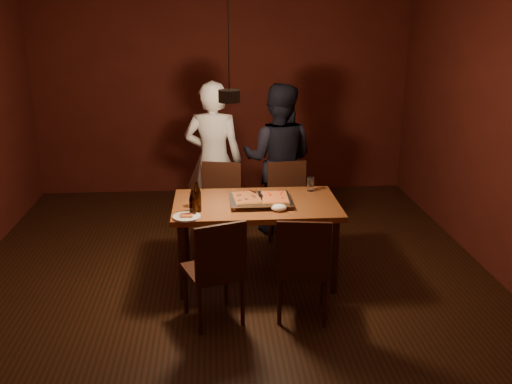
{
  "coord_description": "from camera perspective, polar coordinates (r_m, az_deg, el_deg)",
  "views": [
    {
      "loc": [
        -0.14,
        -4.7,
        2.43
      ],
      "look_at": [
        0.24,
        0.21,
        0.85
      ],
      "focal_mm": 40.0,
      "sensor_mm": 36.0,
      "label": 1
    }
  ],
  "objects": [
    {
      "name": "pendant_lamp",
      "position": [
        4.75,
        -2.69,
        9.69
      ],
      "size": [
        0.18,
        0.18,
        1.1
      ],
      "color": "black",
      "rests_on": "ceiling"
    },
    {
      "name": "plate_slice",
      "position": [
        4.85,
        -6.96,
        -2.47
      ],
      "size": [
        0.24,
        0.24,
        0.03
      ],
      "color": "white",
      "rests_on": "dining_table"
    },
    {
      "name": "diner_white",
      "position": [
        6.23,
        -4.27,
        3.18
      ],
      "size": [
        0.69,
        0.51,
        1.72
      ],
      "primitive_type": "imported",
      "rotation": [
        0.0,
        0.0,
        2.97
      ],
      "color": "silver",
      "rests_on": "floor"
    },
    {
      "name": "beer_bottle_b",
      "position": [
        4.95,
        -5.92,
        -0.48
      ],
      "size": [
        0.07,
        0.07,
        0.27
      ],
      "color": "black",
      "rests_on": "dining_table"
    },
    {
      "name": "chair_far_right",
      "position": [
        6.04,
        3.3,
        -0.49
      ],
      "size": [
        0.47,
        0.47,
        0.49
      ],
      "rotation": [
        0.0,
        0.0,
        3.26
      ],
      "color": "#38190F",
      "rests_on": "floor"
    },
    {
      "name": "beer_bottle_a",
      "position": [
        4.87,
        -6.34,
        -1.04
      ],
      "size": [
        0.06,
        0.06,
        0.23
      ],
      "color": "black",
      "rests_on": "dining_table"
    },
    {
      "name": "pizza_tray",
      "position": [
        5.16,
        0.44,
        -0.9
      ],
      "size": [
        0.56,
        0.46,
        0.05
      ],
      "primitive_type": "cube",
      "rotation": [
        0.0,
        0.0,
        0.02
      ],
      "color": "silver",
      "rests_on": "dining_table"
    },
    {
      "name": "room_shell",
      "position": [
        4.81,
        -2.63,
        5.43
      ],
      "size": [
        6.0,
        6.0,
        6.0
      ],
      "color": "#391B0F",
      "rests_on": "ground"
    },
    {
      "name": "pizza_meat",
      "position": [
        5.15,
        -0.91,
        -0.56
      ],
      "size": [
        0.27,
        0.39,
        0.02
      ],
      "primitive_type": "cube",
      "rotation": [
        0.0,
        0.0,
        0.09
      ],
      "color": "maroon",
      "rests_on": "pizza_tray"
    },
    {
      "name": "napkin",
      "position": [
        4.98,
        2.31,
        -1.58
      ],
      "size": [
        0.14,
        0.11,
        0.06
      ],
      "primitive_type": "ellipsoid",
      "color": "white",
      "rests_on": "dining_table"
    },
    {
      "name": "chair_near_left",
      "position": [
        4.51,
        -3.97,
        -7.08
      ],
      "size": [
        0.54,
        0.54,
        0.49
      ],
      "rotation": [
        0.0,
        0.0,
        0.35
      ],
      "color": "#38190F",
      "rests_on": "floor"
    },
    {
      "name": "pizza_cheese",
      "position": [
        5.16,
        1.92,
        -0.52
      ],
      "size": [
        0.24,
        0.37,
        0.02
      ],
      "primitive_type": "cube",
      "rotation": [
        0.0,
        0.0,
        -0.03
      ],
      "color": "gold",
      "rests_on": "pizza_tray"
    },
    {
      "name": "chair_far_left",
      "position": [
        6.02,
        -3.63,
        -0.56
      ],
      "size": [
        0.51,
        0.51,
        0.49
      ],
      "rotation": [
        0.0,
        0.0,
        2.9
      ],
      "color": "#38190F",
      "rests_on": "floor"
    },
    {
      "name": "dining_table",
      "position": [
        5.22,
        0.0,
        -1.82
      ],
      "size": [
        1.5,
        0.9,
        0.75
      ],
      "color": "brown",
      "rests_on": "floor"
    },
    {
      "name": "water_glass_left",
      "position": [
        5.09,
        -6.17,
        -0.76
      ],
      "size": [
        0.08,
        0.08,
        0.13
      ],
      "primitive_type": "cylinder",
      "color": "silver",
      "rests_on": "dining_table"
    },
    {
      "name": "chair_near_right",
      "position": [
        4.57,
        4.72,
        -6.73
      ],
      "size": [
        0.48,
        0.48,
        0.49
      ],
      "rotation": [
        0.0,
        0.0,
        -0.15
      ],
      "color": "#38190F",
      "rests_on": "floor"
    },
    {
      "name": "diner_dark",
      "position": [
        6.33,
        2.24,
        3.26
      ],
      "size": [
        0.96,
        0.84,
        1.68
      ],
      "primitive_type": "imported",
      "rotation": [
        0.0,
        0.0,
        2.86
      ],
      "color": "black",
      "rests_on": "floor"
    },
    {
      "name": "spatula",
      "position": [
        5.18,
        0.27,
        -0.38
      ],
      "size": [
        0.17,
        0.26,
        0.04
      ],
      "primitive_type": null,
      "rotation": [
        0.0,
        0.0,
        0.38
      ],
      "color": "silver",
      "rests_on": "pizza_tray"
    },
    {
      "name": "water_glass_right",
      "position": [
        5.53,
        5.49,
        0.79
      ],
      "size": [
        0.07,
        0.07,
        0.14
      ],
      "primitive_type": "cylinder",
      "color": "silver",
      "rests_on": "dining_table"
    }
  ]
}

